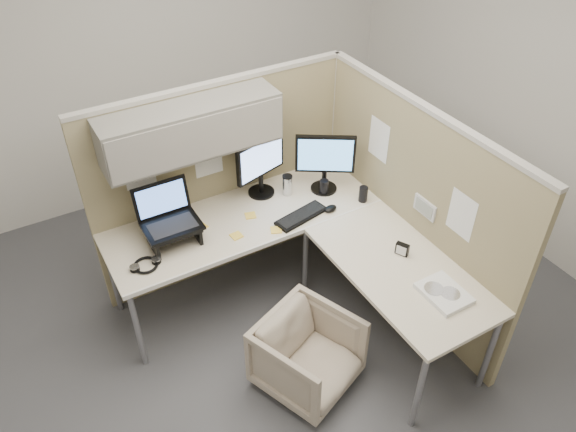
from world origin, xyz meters
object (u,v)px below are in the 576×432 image
office_chair (308,352)px  monitor_left (260,162)px  desk (300,243)px  keyboard (301,216)px

office_chair → monitor_left: 1.40m
desk → office_chair: size_ratio=3.39×
office_chair → monitor_left: size_ratio=1.27×
office_chair → keyboard: size_ratio=1.47×
keyboard → monitor_left: bearing=93.4°
desk → office_chair: 0.74m
monitor_left → keyboard: size_ratio=1.16×
desk → monitor_left: monitor_left is taller
desk → monitor_left: 0.68m
office_chair → monitor_left: monitor_left is taller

